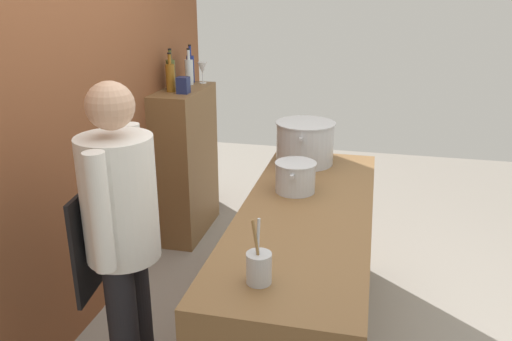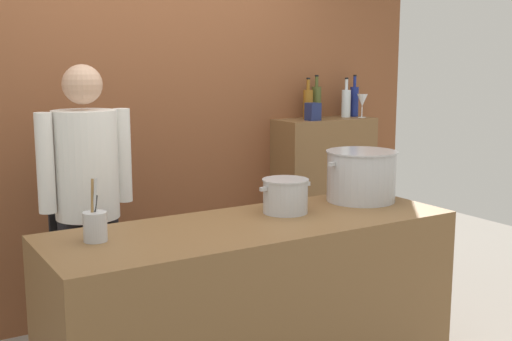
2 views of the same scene
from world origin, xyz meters
The scene contains 13 objects.
brick_back_panel centered at (0.00, 1.40, 1.50)m, with size 4.40×0.10×3.00m, color brown.
prep_counter centered at (0.00, 0.00, 0.45)m, with size 2.04×0.70×0.90m, color brown.
bar_cabinet centered at (1.33, 1.19, 0.63)m, with size 0.76×0.32×1.25m, color brown.
chef centered at (-0.59, 0.78, 0.96)m, with size 0.53×0.38×1.66m.
stockpot_large centered at (0.77, 0.12, 1.04)m, with size 0.45×0.40×0.28m.
stockpot_small centered at (0.24, 0.10, 0.99)m, with size 0.30×0.24×0.18m.
utensil_crock centered at (-0.76, 0.09, 0.97)m, with size 0.10×0.10×0.28m.
wine_bottle_clear centered at (1.54, 1.21, 1.37)m, with size 0.07×0.07×0.30m.
wine_bottle_cobalt centered at (1.64, 1.23, 1.38)m, with size 0.06×0.06×0.32m.
wine_bottle_olive centered at (1.32, 1.28, 1.38)m, with size 0.07×0.07×0.32m.
wine_bottle_amber centered at (1.21, 1.24, 1.37)m, with size 0.07×0.07×0.30m.
wine_glass_wide centered at (1.62, 1.12, 1.38)m, with size 0.08×0.08×0.18m.
spice_tin_navy centered at (1.17, 1.12, 1.32)m, with size 0.09×0.09×0.13m, color navy.
Camera 1 is at (-2.51, -0.31, 2.03)m, focal length 35.92 mm.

